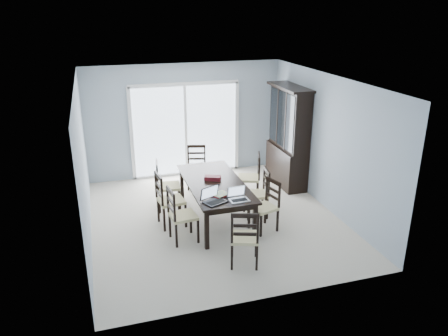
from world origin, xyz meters
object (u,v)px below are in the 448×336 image
Objects in this scene: chair_end_far at (197,162)px; laptop_dark at (215,199)px; chair_right_far at (253,172)px; hot_tub at (161,144)px; chair_left_near at (178,210)px; game_box at (213,178)px; dining_table at (215,186)px; laptop_silver at (239,198)px; chair_right_near at (268,200)px; chair_right_mid at (261,188)px; cell_phone at (229,198)px; chair_left_mid at (165,194)px; chair_end_near at (245,233)px; chair_left_far at (163,180)px; china_hutch at (288,137)px.

chair_end_far is 2.57m from laptop_dark.
hot_tub is at bearing 46.34° from chair_right_far.
chair_left_near is 3.76× the size of game_box.
dining_table is 6.68× the size of laptop_silver.
chair_right_near is 4.32m from hot_tub.
cell_phone is at bearing 136.30° from chair_right_mid.
chair_right_far reaches higher than game_box.
chair_left_mid is at bearing 179.81° from dining_table.
chair_right_mid is at bearing 79.74° from chair_end_near.
chair_right_far is (1.01, 0.67, -0.08)m from dining_table.
chair_right_near is at bearing 71.16° from chair_end_near.
chair_left_near is at bearing 114.54° from chair_right_mid.
chair_end_far is 3.56× the size of game_box.
chair_left_far is at bearing 107.55° from chair_right_far.
chair_right_mid is at bearing -171.10° from chair_right_far.
chair_end_far reaches higher than hot_tub.
chair_right_near is 0.96× the size of chair_end_near.
dining_table is at bearing 108.56° from chair_end_near.
game_box is at bearing 90.26° from chair_left_mid.
chair_end_near is at bearing -85.21° from hot_tub.
chair_right_far is 1.01× the size of chair_end_near.
cell_phone is at bearing 85.39° from chair_right_near.
chair_end_near is at bearing 175.78° from chair_right_far.
chair_right_near is 9.80× the size of cell_phone.
chair_left_near is 2.58× the size of laptop_dark.
chair_left_near is 4.14m from hot_tub.
hot_tub is (-2.46, 2.25, -0.59)m from china_hutch.
laptop_silver is (-0.84, -1.57, 0.21)m from chair_right_far.
chair_right_far reaches higher than chair_right_mid.
laptop_dark is at bearing 32.12° from chair_left_mid.
chair_right_far is at bearing 33.73° from dining_table.
chair_right_near is at bearing -170.14° from chair_right_far.
laptop_dark is 0.99m from game_box.
laptop_dark reaches higher than laptop_silver.
chair_end_far is 1.89m from hot_tub.
chair_end_near is (-0.01, -1.68, -0.09)m from dining_table.
china_hutch is 1.13× the size of hot_tub.
dining_table is 2.04× the size of chair_right_mid.
chair_left_far reaches higher than chair_left_near.
chair_left_far is at bearing -169.63° from china_hutch.
laptop_dark is at bearing -136.98° from china_hutch.
hot_tub is (-0.44, 3.50, -0.19)m from dining_table.
china_hutch is 2.85m from laptop_silver.
cell_phone is at bearing -87.47° from game_box.
chair_end_far is at bearing 167.56° from china_hutch.
chair_left_mid is at bearing 0.90° from chair_left_far.
chair_left_far is at bearing 127.76° from chair_end_near.
laptop_dark is (0.59, -0.24, 0.22)m from chair_left_near.
chair_left_mid is at bearing 105.16° from laptop_dark.
chair_right_near reaches higher than laptop_silver.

